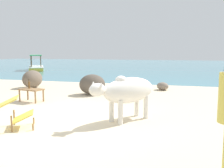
{
  "coord_description": "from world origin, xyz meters",
  "views": [
    {
      "loc": [
        2.81,
        -5.42,
        1.69
      ],
      "look_at": [
        0.48,
        3.0,
        0.55
      ],
      "focal_mm": 41.45,
      "sensor_mm": 36.0,
      "label": 1
    }
  ],
  "objects_px": {
    "cow": "(128,91)",
    "bottle": "(29,85)",
    "deck_chair_far": "(15,110)",
    "boat_yellow": "(36,67)",
    "low_bench_table": "(31,91)"
  },
  "relations": [
    {
      "from": "cow",
      "to": "bottle",
      "type": "distance_m",
      "value": 3.9
    },
    {
      "from": "deck_chair_far",
      "to": "cow",
      "type": "bearing_deg",
      "value": -0.91
    },
    {
      "from": "bottle",
      "to": "boat_yellow",
      "type": "distance_m",
      "value": 14.15
    },
    {
      "from": "low_bench_table",
      "to": "boat_yellow",
      "type": "height_order",
      "value": "boat_yellow"
    },
    {
      "from": "bottle",
      "to": "deck_chair_far",
      "type": "height_order",
      "value": "bottle"
    },
    {
      "from": "bottle",
      "to": "cow",
      "type": "bearing_deg",
      "value": -22.36
    },
    {
      "from": "low_bench_table",
      "to": "deck_chair_far",
      "type": "distance_m",
      "value": 2.93
    },
    {
      "from": "cow",
      "to": "boat_yellow",
      "type": "relative_size",
      "value": 0.48
    },
    {
      "from": "deck_chair_far",
      "to": "boat_yellow",
      "type": "distance_m",
      "value": 17.22
    },
    {
      "from": "boat_yellow",
      "to": "deck_chair_far",
      "type": "bearing_deg",
      "value": -1.13
    },
    {
      "from": "cow",
      "to": "deck_chair_far",
      "type": "relative_size",
      "value": 1.93
    },
    {
      "from": "low_bench_table",
      "to": "deck_chair_far",
      "type": "relative_size",
      "value": 0.9
    },
    {
      "from": "cow",
      "to": "boat_yellow",
      "type": "xyz_separation_m",
      "value": [
        -10.86,
        13.63,
        -0.46
      ]
    },
    {
      "from": "cow",
      "to": "bottle",
      "type": "bearing_deg",
      "value": -77.81
    },
    {
      "from": "bottle",
      "to": "boat_yellow",
      "type": "relative_size",
      "value": 0.08
    }
  ]
}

